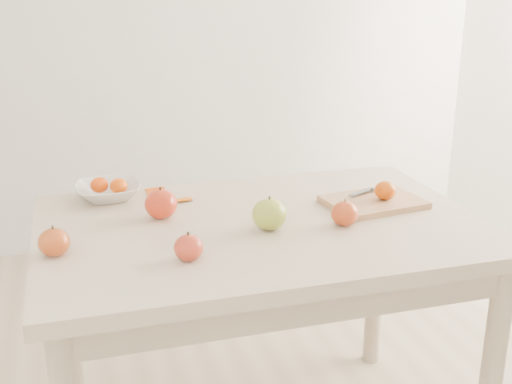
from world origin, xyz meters
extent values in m
cube|color=beige|center=(0.00, 0.00, 0.73)|extent=(1.20, 0.80, 0.04)
cylinder|color=#BCAA8E|center=(-0.54, 0.34, 0.35)|extent=(0.06, 0.06, 0.71)
cylinder|color=#BCAA8E|center=(0.54, 0.34, 0.35)|extent=(0.06, 0.06, 0.71)
cylinder|color=#BCAA8E|center=(0.54, -0.34, 0.35)|extent=(0.06, 0.06, 0.71)
cube|color=tan|center=(0.36, 0.04, 0.76)|extent=(0.29, 0.23, 0.02)
ellipsoid|color=#CE4907|center=(0.39, 0.03, 0.80)|extent=(0.06, 0.06, 0.05)
imported|color=white|center=(-0.39, 0.31, 0.77)|extent=(0.19, 0.19, 0.05)
ellipsoid|color=#E85008|center=(-0.41, 0.32, 0.79)|extent=(0.05, 0.05, 0.05)
ellipsoid|color=#E75A08|center=(-0.36, 0.30, 0.79)|extent=(0.05, 0.05, 0.05)
cube|color=#C8480E|center=(-0.24, 0.32, 0.75)|extent=(0.07, 0.05, 0.01)
cube|color=orange|center=(-0.17, 0.23, 0.75)|extent=(0.05, 0.04, 0.01)
cube|color=silver|center=(0.42, 0.11, 0.78)|extent=(0.08, 0.05, 0.01)
cube|color=#3C3F44|center=(0.34, 0.09, 0.78)|extent=(0.09, 0.06, 0.00)
ellipsoid|color=olive|center=(0.01, -0.06, 0.79)|extent=(0.09, 0.09, 0.08)
ellipsoid|color=maroon|center=(-0.24, -0.19, 0.78)|extent=(0.07, 0.07, 0.06)
ellipsoid|color=maroon|center=(-0.54, -0.07, 0.78)|extent=(0.08, 0.08, 0.07)
ellipsoid|color=#A2140B|center=(0.21, -0.09, 0.78)|extent=(0.07, 0.07, 0.07)
ellipsoid|color=maroon|center=(-0.26, 0.11, 0.79)|extent=(0.09, 0.09, 0.08)
camera|label=1|loc=(-0.48, -1.57, 1.39)|focal=45.00mm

